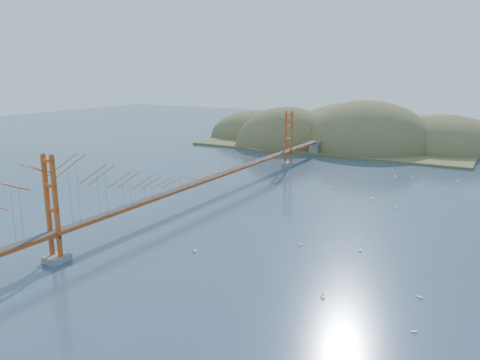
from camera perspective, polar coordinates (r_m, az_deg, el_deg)
The scene contains 17 objects.
ground at distance 75.51m, azimuth -3.52°, elevation -2.14°, with size 320.00×320.00×0.00m, color #2B3D57.
bridge at distance 74.13m, azimuth -3.52°, elevation 3.13°, with size 2.20×94.40×12.00m.
far_headlands at distance 136.18m, azimuth 13.38°, elevation 4.41°, with size 84.00×58.00×25.00m.
sailboat_0 at distance 55.27m, azimuth 14.47°, elevation -8.21°, with size 0.49×0.56×0.64m.
sailboat_4 at distance 73.61m, azimuth 18.54°, elevation -3.11°, with size 0.48×0.53×0.60m.
sailboat_7 at distance 87.49m, azimuth 23.40°, elevation -0.99°, with size 0.55×0.55×0.60m.
sailboat_14 at distance 55.68m, azimuth 7.45°, elevation -7.74°, with size 0.55×0.55×0.57m.
sailboat_1 at distance 77.53m, azimuth 15.81°, elevation -2.11°, with size 0.59×0.59×0.63m.
sailboat_2 at distance 46.24m, azimuth 21.08°, elevation -13.07°, with size 0.54×0.53×0.61m.
sailboat_13 at distance 40.65m, azimuth 20.44°, elevation -16.83°, with size 0.55×0.55×0.57m.
sailboat_3 at distance 82.50m, azimuth 10.84°, elevation -0.92°, with size 0.70×0.70×0.74m.
sailboat_6 at distance 43.86m, azimuth 10.03°, elevation -13.83°, with size 0.53×0.53×0.58m.
sailboat_16 at distance 87.74m, azimuth 20.67°, elevation -0.71°, with size 0.62×0.62×0.65m.
sailboat_17 at distance 95.10m, azimuth 25.01°, elevation -0.07°, with size 0.57×0.47×0.67m.
sailboat_10 at distance 53.58m, azimuth -5.48°, elevation -8.51°, with size 0.70×0.70×0.75m.
sailboat_12 at distance 94.91m, azimuth 18.38°, elevation 0.48°, with size 0.61×0.61×0.67m.
sailboat_15 at distance 95.24m, azimuth 20.31°, elevation 0.36°, with size 0.55×0.55×0.59m.
Camera 1 is at (40.24, -60.72, 19.90)m, focal length 35.00 mm.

